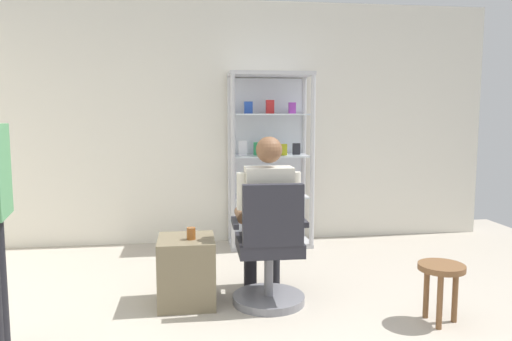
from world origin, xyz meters
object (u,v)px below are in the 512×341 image
object	(u,v)px
wooden_stool	(441,276)
display_cabinet_main	(269,159)
tea_glass	(191,233)
storage_crate	(187,271)
office_chair	(270,255)
seated_shopkeeper	(267,210)

from	to	relation	value
wooden_stool	display_cabinet_main	bearing A→B (deg)	110.56
display_cabinet_main	tea_glass	size ratio (longest dim) A/B	20.97
storage_crate	tea_glass	distance (m)	0.31
storage_crate	tea_glass	world-z (taller)	tea_glass
office_chair	tea_glass	xyz separation A→B (m)	(-0.59, 0.08, 0.17)
office_chair	wooden_stool	size ratio (longest dim) A/B	2.28
office_chair	wooden_stool	distance (m)	1.23
office_chair	seated_shopkeeper	size ratio (longest dim) A/B	0.74
seated_shopkeeper	tea_glass	xyz separation A→B (m)	(-0.59, -0.08, -0.15)
storage_crate	tea_glass	xyz separation A→B (m)	(0.04, -0.05, 0.30)
display_cabinet_main	seated_shopkeeper	xyz separation A→B (m)	(-0.28, -1.62, -0.25)
display_cabinet_main	tea_glass	world-z (taller)	display_cabinet_main
office_chair	seated_shopkeeper	distance (m)	0.36
display_cabinet_main	seated_shopkeeper	bearing A→B (deg)	-99.89
office_chair	seated_shopkeeper	bearing A→B (deg)	88.97
tea_glass	seated_shopkeeper	bearing A→B (deg)	7.58
storage_crate	wooden_stool	bearing A→B (deg)	-18.87
display_cabinet_main	storage_crate	size ratio (longest dim) A/B	3.68
display_cabinet_main	storage_crate	world-z (taller)	display_cabinet_main
seated_shopkeeper	storage_crate	distance (m)	0.78
display_cabinet_main	tea_glass	xyz separation A→B (m)	(-0.87, -1.70, -0.40)
wooden_stool	tea_glass	bearing A→B (deg)	162.11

